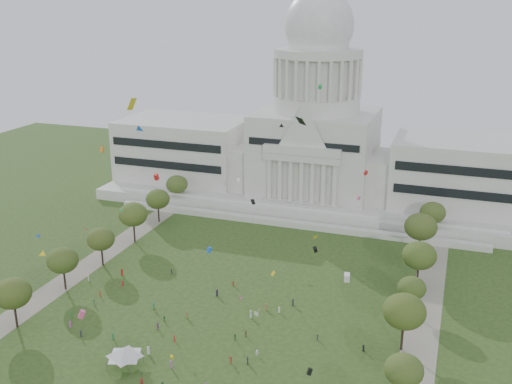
% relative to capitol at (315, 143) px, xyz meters
% --- Properties ---
extents(ground, '(400.00, 400.00, 0.00)m').
position_rel_capitol_xyz_m(ground, '(0.00, -113.59, -22.30)').
color(ground, '#2D481C').
rests_on(ground, ground).
extents(capitol, '(160.00, 64.50, 91.30)m').
position_rel_capitol_xyz_m(capitol, '(0.00, 0.00, 0.00)').
color(capitol, beige).
rests_on(capitol, ground).
extents(path_left, '(8.00, 160.00, 0.04)m').
position_rel_capitol_xyz_m(path_left, '(-48.00, -83.59, -22.28)').
color(path_left, gray).
rests_on(path_left, ground).
extents(path_right, '(8.00, 160.00, 0.04)m').
position_rel_capitol_xyz_m(path_right, '(48.00, -83.59, -22.28)').
color(path_right, gray).
rests_on(path_right, ground).
extents(row_tree_l_1, '(8.86, 8.86, 12.59)m').
position_rel_capitol_xyz_m(row_tree_l_1, '(-44.07, -116.55, -13.34)').
color(row_tree_l_1, black).
rests_on(row_tree_l_1, ground).
extents(row_tree_r_1, '(7.58, 7.58, 10.78)m').
position_rel_capitol_xyz_m(row_tree_r_1, '(46.22, -115.34, -14.64)').
color(row_tree_r_1, black).
rests_on(row_tree_r_1, ground).
extents(row_tree_l_2, '(8.42, 8.42, 11.97)m').
position_rel_capitol_xyz_m(row_tree_l_2, '(-45.04, -96.29, -13.79)').
color(row_tree_l_2, black).
rests_on(row_tree_l_2, ground).
extents(row_tree_r_2, '(9.55, 9.55, 13.58)m').
position_rel_capitol_xyz_m(row_tree_r_2, '(44.17, -96.15, -12.64)').
color(row_tree_r_2, black).
rests_on(row_tree_r_2, ground).
extents(row_tree_l_3, '(8.12, 8.12, 11.55)m').
position_rel_capitol_xyz_m(row_tree_l_3, '(-44.09, -79.67, -14.09)').
color(row_tree_l_3, black).
rests_on(row_tree_l_3, ground).
extents(row_tree_r_3, '(7.01, 7.01, 9.98)m').
position_rel_capitol_xyz_m(row_tree_r_3, '(44.40, -79.10, -15.21)').
color(row_tree_r_3, black).
rests_on(row_tree_r_3, ground).
extents(row_tree_l_4, '(9.29, 9.29, 13.21)m').
position_rel_capitol_xyz_m(row_tree_l_4, '(-44.08, -61.17, -12.90)').
color(row_tree_l_4, black).
rests_on(row_tree_l_4, ground).
extents(row_tree_r_4, '(9.19, 9.19, 13.06)m').
position_rel_capitol_xyz_m(row_tree_r_4, '(44.76, -63.55, -13.01)').
color(row_tree_r_4, black).
rests_on(row_tree_r_4, ground).
extents(row_tree_l_5, '(8.33, 8.33, 11.85)m').
position_rel_capitol_xyz_m(row_tree_l_5, '(-45.22, -42.58, -13.88)').
color(row_tree_l_5, black).
rests_on(row_tree_l_5, ground).
extents(row_tree_r_5, '(9.82, 9.82, 13.96)m').
position_rel_capitol_xyz_m(row_tree_r_5, '(43.49, -43.40, -12.37)').
color(row_tree_r_5, black).
rests_on(row_tree_r_5, ground).
extents(row_tree_l_6, '(8.19, 8.19, 11.64)m').
position_rel_capitol_xyz_m(row_tree_l_6, '(-46.87, -24.45, -14.02)').
color(row_tree_l_6, black).
rests_on(row_tree_l_6, ground).
extents(row_tree_r_6, '(8.42, 8.42, 11.97)m').
position_rel_capitol_xyz_m(row_tree_r_6, '(45.96, -25.46, -13.79)').
color(row_tree_r_6, black).
rests_on(row_tree_r_6, ground).
extents(event_tent, '(10.72, 10.72, 4.70)m').
position_rel_capitol_xyz_m(event_tent, '(-10.96, -122.19, -18.65)').
color(event_tent, '#4C4C4C').
rests_on(event_tent, ground).
extents(person_0, '(0.94, 0.86, 1.62)m').
position_rel_capitol_xyz_m(person_0, '(36.23, -99.53, -21.48)').
color(person_0, '#26262B').
rests_on(person_0, ground).
extents(person_2, '(0.86, 0.83, 1.53)m').
position_rel_capitol_xyz_m(person_2, '(25.54, -98.56, -21.53)').
color(person_2, '#4C4C51').
rests_on(person_2, ground).
extents(person_3, '(0.66, 1.20, 1.81)m').
position_rel_capitol_xyz_m(person_3, '(9.97, -113.81, -21.39)').
color(person_3, '#B21E1E').
rests_on(person_3, ground).
extents(person_4, '(0.78, 1.08, 1.66)m').
position_rel_capitol_xyz_m(person_4, '(7.46, -104.70, -21.47)').
color(person_4, '#33723F').
rests_on(person_4, ground).
extents(person_5, '(1.49, 1.73, 1.79)m').
position_rel_capitol_xyz_m(person_5, '(-11.53, -106.56, -21.40)').
color(person_5, '#994C8C').
rests_on(person_5, ground).
extents(person_7, '(0.80, 0.73, 1.78)m').
position_rel_capitol_xyz_m(person_7, '(-4.47, -126.81, -21.41)').
color(person_7, '#B21E1E').
rests_on(person_7, ground).
extents(person_8, '(0.72, 0.45, 1.48)m').
position_rel_capitol_xyz_m(person_8, '(-11.83, -102.70, -21.55)').
color(person_8, '#33723F').
rests_on(person_8, ground).
extents(person_9, '(1.06, 0.88, 1.46)m').
position_rel_capitol_xyz_m(person_9, '(14.34, -109.04, -21.57)').
color(person_9, silver).
rests_on(person_9, ground).
extents(person_10, '(0.56, 0.98, 1.65)m').
position_rel_capitol_xyz_m(person_10, '(9.37, -102.53, -21.47)').
color(person_10, olive).
rests_on(person_10, ground).
extents(distant_crowd, '(58.10, 41.53, 1.93)m').
position_rel_capitol_xyz_m(distant_crowd, '(-11.88, -98.67, -21.42)').
color(distant_crowd, '#994C8C').
rests_on(distant_crowd, ground).
extents(kite_swarm, '(76.46, 102.74, 63.69)m').
position_rel_capitol_xyz_m(kite_swarm, '(0.18, -108.79, 6.07)').
color(kite_swarm, '#E54C8C').
rests_on(kite_swarm, ground).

